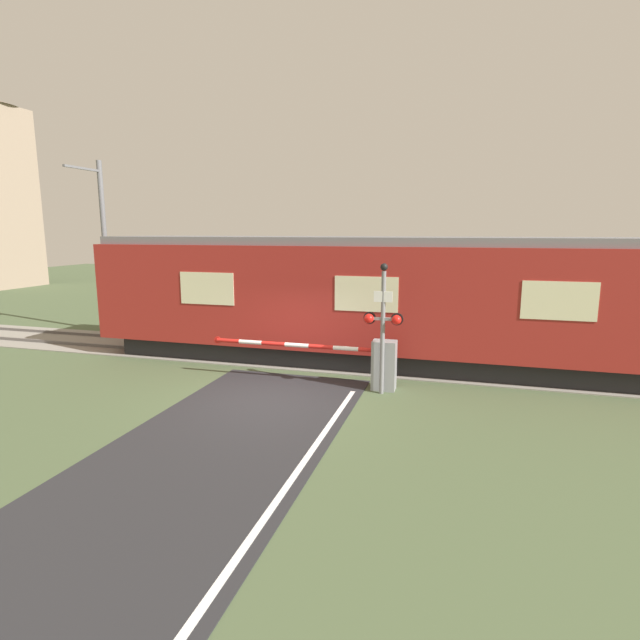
{
  "coord_description": "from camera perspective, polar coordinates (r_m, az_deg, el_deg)",
  "views": [
    {
      "loc": [
        4.3,
        -10.79,
        4.02
      ],
      "look_at": [
        0.61,
        2.05,
        1.61
      ],
      "focal_mm": 28.0,
      "sensor_mm": 36.0,
      "label": 1
    }
  ],
  "objects": [
    {
      "name": "crossing_barrier",
      "position": [
        12.87,
        5.83,
        -4.8
      ],
      "size": [
        5.07,
        0.44,
        1.27
      ],
      "color": "gray",
      "rests_on": "ground_plane"
    },
    {
      "name": "catenary_pole",
      "position": [
        21.42,
        -23.44,
        7.93
      ],
      "size": [
        0.2,
        1.9,
        6.64
      ],
      "color": "slate",
      "rests_on": "ground_plane"
    },
    {
      "name": "track_bed",
      "position": [
        15.92,
        -0.15,
        -4.3
      ],
      "size": [
        36.0,
        3.2,
        0.13
      ],
      "color": "gray",
      "rests_on": "ground_plane"
    },
    {
      "name": "signal_post",
      "position": [
        12.23,
        7.19,
        -0.12
      ],
      "size": [
        0.97,
        0.26,
        3.24
      ],
      "color": "gray",
      "rests_on": "ground_plane"
    },
    {
      "name": "ground_plane",
      "position": [
        12.29,
        -5.43,
        -8.91
      ],
      "size": [
        80.0,
        80.0,
        0.0
      ],
      "primitive_type": "plane",
      "color": "#475638"
    },
    {
      "name": "train",
      "position": [
        15.15,
        6.39,
        2.35
      ],
      "size": [
        17.42,
        3.2,
        3.83
      ],
      "color": "black",
      "rests_on": "ground_plane"
    }
  ]
}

